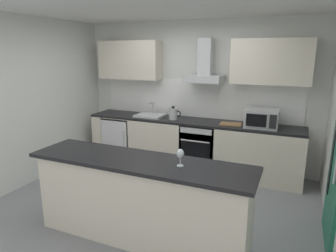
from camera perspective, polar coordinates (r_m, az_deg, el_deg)
The scene contains 16 objects.
ground at distance 4.28m, azimuth -2.87°, elevation -14.99°, with size 5.29×4.59×0.02m, color gray.
ceiling at distance 3.79m, azimuth -3.38°, elevation 22.30°, with size 5.29×4.59×0.02m, color white.
wall_back at distance 5.52m, azimuth 5.58°, elevation 5.97°, with size 5.29×0.12×2.60m, color silver.
wall_left at distance 5.19m, azimuth -25.54°, elevation 4.17°, with size 0.12×4.59×2.60m, color silver.
backsplash_tile at distance 5.46m, azimuth 5.33°, elevation 5.15°, with size 3.65×0.02×0.66m, color white.
counter_back at distance 5.36m, azimuth 4.10°, elevation -3.58°, with size 3.78×0.60×0.90m.
counter_island at distance 3.40m, azimuth -5.34°, elevation -13.81°, with size 2.47×0.64×0.94m.
upper_cabinets at distance 5.25m, azimuth 4.94°, elevation 12.26°, with size 3.73×0.32×0.70m.
oven at distance 5.27m, azimuth 6.20°, elevation -3.82°, with size 0.60×0.62×0.80m.
refrigerator at distance 5.92m, azimuth -8.72°, elevation -2.25°, with size 0.58×0.60×0.85m.
microwave at distance 4.90m, azimuth 17.41°, elevation 1.41°, with size 0.50×0.38×0.30m.
sink at distance 5.51m, azimuth -3.40°, elevation 2.08°, with size 0.50×0.40×0.26m.
kettle at distance 5.26m, azimuth 1.01°, elevation 2.39°, with size 0.29×0.15×0.24m.
range_hood at distance 5.15m, azimuth 7.03°, elevation 10.81°, with size 0.62×0.45×0.72m.
wine_glass at distance 2.99m, azimuth 2.36°, elevation -5.41°, with size 0.08×0.08×0.18m.
chopping_board at distance 5.00m, azimuth 11.85°, elevation 0.37°, with size 0.34×0.22×0.02m, color #9E7247.
Camera 1 is at (1.68, -3.35, 2.05)m, focal length 32.02 mm.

